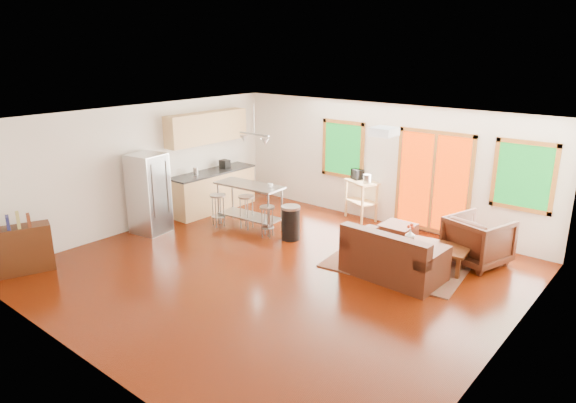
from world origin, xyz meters
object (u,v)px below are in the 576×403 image
Objects in this scene: ottoman at (397,234)px; island at (249,198)px; refrigerator at (149,194)px; kitchen_cart at (361,186)px; coffee_table at (436,249)px; rug at (398,263)px; armchair at (478,238)px; loveseat at (392,258)px.

island is (-2.91, -1.13, 0.45)m from ottoman.
kitchen_cart is at bearing 40.85° from refrigerator.
coffee_table is 2.88m from kitchen_cart.
refrigerator reaches higher than island.
island is 1.38× the size of kitchen_cart.
rug is 2.09× the size of kitchen_cart.
loveseat is at bearing 75.39° from armchair.
coffee_table is 1.88× the size of ottoman.
loveseat is 3.07m from kitchen_cart.
ottoman is at bearing -31.55° from kitchen_cart.
rug is 1.51× the size of island.
refrigerator is at bearing -159.49° from rug.
coffee_table is 1.24m from ottoman.
armchair reaches higher than island.
kitchen_cart is (-2.92, 0.79, 0.28)m from armchair.
refrigerator is at bearing -163.59° from loveseat.
kitchen_cart is (-2.03, 2.26, 0.42)m from loveseat.
island is (1.41, 1.51, -0.17)m from refrigerator.
refrigerator is (-4.97, -1.23, 0.49)m from loveseat.
loveseat is (0.18, -0.56, 0.33)m from rug.
ottoman is 1.71m from kitchen_cart.
refrigerator is 1.48× the size of kitchen_cart.
kitchen_cart reaches higher than loveseat.
armchair is (1.07, 0.91, 0.47)m from rug.
armchair is 1.58× the size of ottoman.
rug is 2.62m from kitchen_cart.
armchair is 1.57m from ottoman.
refrigerator reaches higher than loveseat.
island is at bearing -158.76° from ottoman.
loveseat reaches higher than coffee_table.
rug is 2.42× the size of armchair.
coffee_table is at bearing 71.48° from armchair.
rug is 1.41× the size of refrigerator.
island is (-3.98, -0.52, 0.29)m from coffee_table.
island is at bearing -127.77° from kitchen_cart.
ottoman is (-0.48, 0.85, 0.19)m from rug.
ottoman is 0.55× the size of kitchen_cart.
coffee_table is at bearing 21.44° from rug.
coffee_table is 1.19× the size of armchair.
ottoman is 5.10m from refrigerator.
ottoman is (-1.07, 0.62, -0.17)m from coffee_table.
refrigerator is 2.07m from island.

